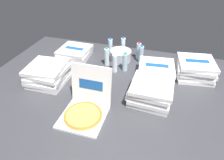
{
  "coord_description": "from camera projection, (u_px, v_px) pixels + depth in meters",
  "views": [
    {
      "loc": [
        0.44,
        -1.55,
        1.37
      ],
      "look_at": [
        -0.06,
        0.1,
        0.14
      ],
      "focal_mm": 31.67,
      "sensor_mm": 36.0,
      "label": 1
    }
  ],
  "objects": [
    {
      "name": "pizza_stack_right_near",
      "position": [
        75.0,
        53.0,
        2.79
      ],
      "size": [
        0.43,
        0.43,
        0.13
      ],
      "color": "white",
      "rests_on": "ground_plane"
    },
    {
      "name": "pizza_stack_center_near",
      "position": [
        151.0,
        92.0,
        2.01
      ],
      "size": [
        0.45,
        0.44,
        0.22
      ],
      "color": "white",
      "rests_on": "ground_plane"
    },
    {
      "name": "pizza_stack_left_far",
      "position": [
        156.0,
        71.0,
        2.35
      ],
      "size": [
        0.46,
        0.46,
        0.18
      ],
      "color": "white",
      "rests_on": "ground_plane"
    },
    {
      "name": "water_bottle_3",
      "position": [
        115.0,
        63.0,
        2.45
      ],
      "size": [
        0.06,
        0.06,
        0.25
      ],
      "color": "white",
      "rests_on": "ground_plane"
    },
    {
      "name": "water_bottle_2",
      "position": [
        138.0,
        51.0,
        2.71
      ],
      "size": [
        0.06,
        0.06,
        0.25
      ],
      "color": "silver",
      "rests_on": "ground_plane"
    },
    {
      "name": "water_bottle_6",
      "position": [
        125.0,
        62.0,
        2.47
      ],
      "size": [
        0.06,
        0.06,
        0.25
      ],
      "color": "silver",
      "rests_on": "ground_plane"
    },
    {
      "name": "ice_bucket",
      "position": [
        121.0,
        55.0,
        2.71
      ],
      "size": [
        0.29,
        0.29,
        0.14
      ],
      "primitive_type": "cylinder",
      "color": "#B7BABF",
      "rests_on": "ground_plane"
    },
    {
      "name": "water_bottle_1",
      "position": [
        107.0,
        57.0,
        2.58
      ],
      "size": [
        0.06,
        0.06,
        0.25
      ],
      "color": "white",
      "rests_on": "ground_plane"
    },
    {
      "name": "water_bottle_4",
      "position": [
        141.0,
        54.0,
        2.64
      ],
      "size": [
        0.06,
        0.06,
        0.25
      ],
      "color": "silver",
      "rests_on": "ground_plane"
    },
    {
      "name": "pizza_stack_left_near",
      "position": [
        47.0,
        74.0,
        2.27
      ],
      "size": [
        0.44,
        0.44,
        0.22
      ],
      "color": "white",
      "rests_on": "ground_plane"
    },
    {
      "name": "open_pizza_box",
      "position": [
        85.0,
        107.0,
        1.86
      ],
      "size": [
        0.41,
        0.48,
        0.43
      ],
      "color": "white",
      "rests_on": "ground_plane"
    },
    {
      "name": "ground_plane",
      "position": [
        115.0,
        98.0,
        2.11
      ],
      "size": [
        3.2,
        2.4,
        0.02
      ],
      "primitive_type": "cube",
      "color": "#38383D"
    },
    {
      "name": "pizza_stack_center_far",
      "position": [
        195.0,
        69.0,
        2.36
      ],
      "size": [
        0.46,
        0.47,
        0.22
      ],
      "color": "white",
      "rests_on": "ground_plane"
    },
    {
      "name": "water_bottle_5",
      "position": [
        123.0,
        46.0,
        2.85
      ],
      "size": [
        0.06,
        0.06,
        0.25
      ],
      "color": "white",
      "rests_on": "ground_plane"
    },
    {
      "name": "water_bottle_0",
      "position": [
        110.0,
        47.0,
        2.82
      ],
      "size": [
        0.06,
        0.06,
        0.25
      ],
      "color": "silver",
      "rests_on": "ground_plane"
    }
  ]
}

